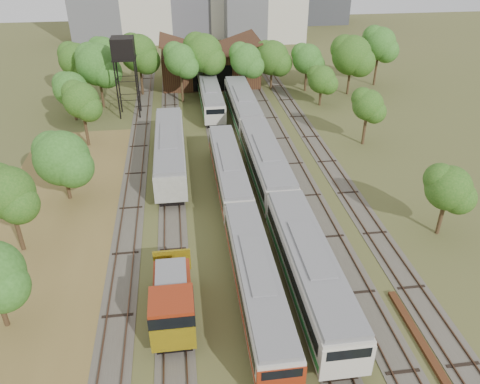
{
  "coord_description": "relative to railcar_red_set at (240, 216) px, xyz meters",
  "views": [
    {
      "loc": [
        -6.65,
        -22.01,
        24.33
      ],
      "look_at": [
        -1.59,
        15.17,
        2.5
      ],
      "focal_mm": 35.0,
      "sensor_mm": 36.0,
      "label": 1
    }
  ],
  "objects": [
    {
      "name": "ground",
      "position": [
        2.0,
        -12.07,
        -1.85
      ],
      "size": [
        240.0,
        240.0,
        0.0
      ],
      "primitive_type": "plane",
      "color": "#475123",
      "rests_on": "ground"
    },
    {
      "name": "dry_grass_patch",
      "position": [
        -16.0,
        -4.07,
        -1.83
      ],
      "size": [
        14.0,
        60.0,
        0.04
      ],
      "primitive_type": "cube",
      "color": "brown",
      "rests_on": "ground"
    },
    {
      "name": "tracks",
      "position": [
        1.33,
        12.93,
        -1.81
      ],
      "size": [
        24.6,
        80.0,
        0.19
      ],
      "color": "#4C473D",
      "rests_on": "ground"
    },
    {
      "name": "railcar_red_set",
      "position": [
        0.0,
        0.0,
        0.0
      ],
      "size": [
        2.84,
        34.58,
        3.5
      ],
      "color": "black",
      "rests_on": "ground"
    },
    {
      "name": "railcar_green_set",
      "position": [
        4.0,
        9.27,
        0.27
      ],
      "size": [
        3.24,
        52.08,
        4.01
      ],
      "color": "black",
      "rests_on": "ground"
    },
    {
      "name": "railcar_rear",
      "position": [
        0.0,
        32.04,
        0.06
      ],
      "size": [
        2.93,
        16.08,
        3.62
      ],
      "color": "black",
      "rests_on": "ground"
    },
    {
      "name": "shunter_locomotive",
      "position": [
        -6.0,
        -10.08,
        -0.01
      ],
      "size": [
        2.9,
        8.1,
        3.79
      ],
      "color": "black",
      "rests_on": "ground"
    },
    {
      "name": "old_grey_coach",
      "position": [
        -6.0,
        13.73,
        0.34
      ],
      "size": [
        3.23,
        18.0,
        4.01
      ],
      "color": "black",
      "rests_on": "ground"
    },
    {
      "name": "water_tower",
      "position": [
        -11.63,
        31.51,
        7.35
      ],
      "size": [
        3.15,
        3.15,
        10.91
      ],
      "color": "black",
      "rests_on": "ground"
    },
    {
      "name": "rail_pile_far",
      "position": [
        10.2,
        -13.51,
        -1.72
      ],
      "size": [
        0.52,
        8.35,
        0.27
      ],
      "primitive_type": "cube",
      "color": "#532D17",
      "rests_on": "ground"
    },
    {
      "name": "maintenance_shed",
      "position": [
        1.0,
        45.91,
        1.06
      ],
      "size": [
        16.45,
        11.55,
        7.58
      ],
      "color": "#391D14",
      "rests_on": "ground"
    },
    {
      "name": "tree_band_left",
      "position": [
        -18.15,
        14.57,
        3.28
      ],
      "size": [
        9.14,
        74.7,
        8.62
      ],
      "color": "#382616",
      "rests_on": "ground"
    },
    {
      "name": "tree_band_far",
      "position": [
        5.06,
        38.04,
        4.41
      ],
      "size": [
        50.13,
        11.06,
        9.79
      ],
      "color": "#382616",
      "rests_on": "ground"
    },
    {
      "name": "tree_band_right",
      "position": [
        17.27,
        16.31,
        2.67
      ],
      "size": [
        5.26,
        38.14,
        6.97
      ],
      "color": "#382616",
      "rests_on": "ground"
    }
  ]
}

